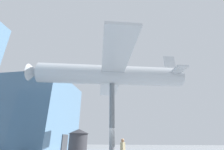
% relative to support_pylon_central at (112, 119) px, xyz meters
% --- Properties ---
extents(glass_pavilion_right, '(10.92, 11.97, 11.06)m').
position_rel_support_pylon_central_xyz_m(glass_pavilion_right, '(9.40, 14.34, 2.02)').
color(glass_pavilion_right, slate).
rests_on(glass_pavilion_right, ground_plane).
extents(support_pylon_central, '(0.46, 0.46, 6.45)m').
position_rel_support_pylon_central_xyz_m(support_pylon_central, '(0.00, 0.00, 0.00)').
color(support_pylon_central, slate).
rests_on(support_pylon_central, ground_plane).
extents(suspended_airplane, '(14.18, 14.80, 3.26)m').
position_rel_support_pylon_central_xyz_m(suspended_airplane, '(-0.04, 0.17, 4.16)').
color(suspended_airplane, '#B2B7BC').
rests_on(suspended_airplane, support_pylon_central).
extents(visitor_person, '(0.45, 0.36, 1.71)m').
position_rel_support_pylon_central_xyz_m(visitor_person, '(-0.80, -0.93, -2.24)').
color(visitor_person, '#2D3D56').
rests_on(visitor_person, ground_plane).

